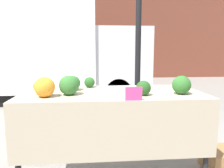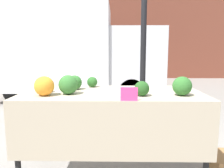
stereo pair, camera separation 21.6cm
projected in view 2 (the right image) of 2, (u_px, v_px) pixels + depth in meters
name	position (u px, v px, depth m)	size (l,w,h in m)	color
building_facade	(115.00, 20.00, 10.64)	(16.00, 0.60, 5.62)	brown
tent_pole	(143.00, 54.00, 2.69)	(0.07, 0.07, 2.54)	black
parked_truck	(76.00, 51.00, 6.13)	(4.35, 2.14, 2.52)	white
market_table	(112.00, 105.00, 2.12)	(1.77, 0.82, 0.90)	tan
orange_cauliflower	(44.00, 86.00, 1.97)	(0.18, 0.18, 0.18)	orange
romanesco_head	(47.00, 83.00, 2.42)	(0.14, 0.14, 0.11)	#93B238
broccoli_head_0	(182.00, 86.00, 1.98)	(0.18, 0.18, 0.18)	#2D6628
broccoli_head_1	(92.00, 82.00, 2.46)	(0.12, 0.12, 0.12)	#285B23
broccoli_head_2	(142.00, 89.00, 1.97)	(0.14, 0.14, 0.14)	#23511E
broccoli_head_3	(75.00, 83.00, 2.30)	(0.15, 0.15, 0.15)	#2D6628
broccoli_head_4	(68.00, 85.00, 2.05)	(0.18, 0.18, 0.18)	#336B2D
broccoli_head_5	(43.00, 85.00, 2.13)	(0.14, 0.14, 0.14)	#336B2D
price_sign	(129.00, 94.00, 1.77)	(0.14, 0.01, 0.11)	#E53D84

